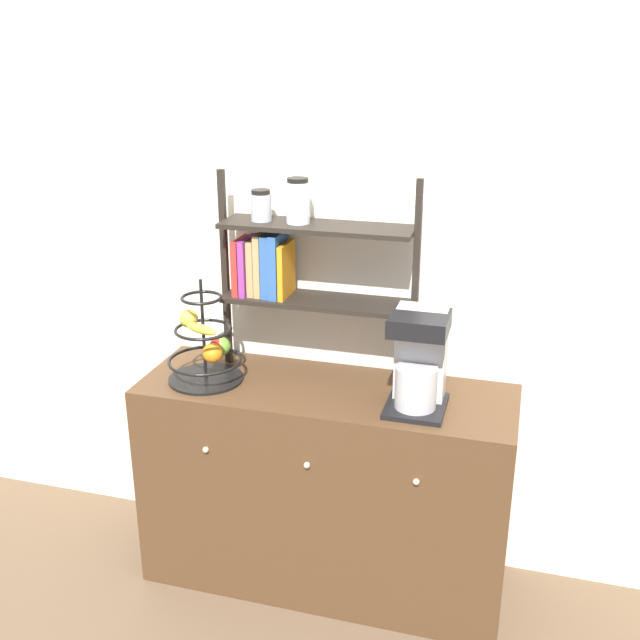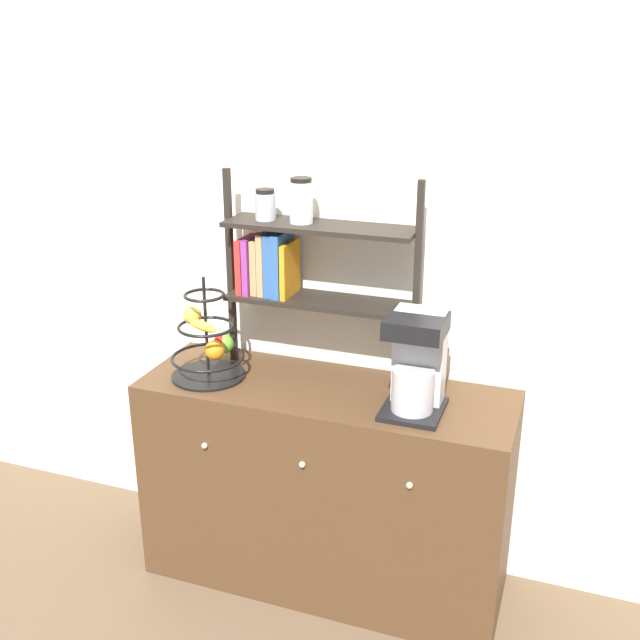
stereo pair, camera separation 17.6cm
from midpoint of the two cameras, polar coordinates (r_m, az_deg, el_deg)
ground_plane at (r=3.08m, az=-2.65°, el=-21.49°), size 12.00×12.00×0.00m
wall_back at (r=2.90m, az=0.23°, el=5.23°), size 7.00×0.05×2.60m
sideboard at (r=3.01m, az=-1.30°, el=-12.55°), size 1.41×0.50×0.85m
coffee_maker at (r=2.61m, az=5.64°, el=-3.06°), size 0.21×0.24×0.36m
fruit_stand at (r=2.87m, az=-10.38°, el=-2.12°), size 0.29×0.29×0.40m
shelf_hutch at (r=2.82m, az=-4.16°, el=4.75°), size 0.77×0.20×0.77m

